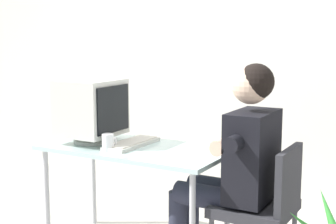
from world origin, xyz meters
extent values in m
cube|color=silver|center=(0.30, 1.40, 1.50)|extent=(8.00, 0.10, 3.00)
cylinder|color=#B7B7BC|center=(-0.55, -0.25, 0.34)|extent=(0.04, 0.04, 0.69)
cylinder|color=#B7B7BC|center=(-0.55, 0.25, 0.34)|extent=(0.04, 0.04, 0.69)
cylinder|color=#B7B7BC|center=(0.55, 0.25, 0.34)|extent=(0.04, 0.04, 0.69)
cube|color=silver|center=(0.00, 0.00, 0.70)|extent=(1.22, 0.63, 0.03)
cylinder|color=silver|center=(-0.33, -0.03, 0.72)|extent=(0.24, 0.24, 0.02)
cylinder|color=silver|center=(-0.33, -0.03, 0.75)|extent=(0.06, 0.06, 0.03)
cube|color=silver|center=(-0.33, -0.03, 0.96)|extent=(0.35, 0.40, 0.37)
cube|color=black|center=(-0.15, -0.03, 0.96)|extent=(0.01, 0.34, 0.31)
cube|color=silver|center=(-0.04, 0.02, 0.73)|extent=(0.17, 0.46, 0.02)
cube|color=beige|center=(-0.04, 0.02, 0.74)|extent=(0.15, 0.41, 0.01)
cube|color=#2D2D33|center=(0.83, 0.00, 0.44)|extent=(0.44, 0.44, 0.06)
cube|color=#2D2D33|center=(1.03, 0.00, 0.65)|extent=(0.04, 0.39, 0.35)
cube|color=black|center=(0.81, 0.00, 0.75)|extent=(0.22, 0.39, 0.52)
sphere|color=beige|center=(0.79, 0.00, 1.16)|extent=(0.22, 0.22, 0.22)
sphere|color=black|center=(0.82, 0.00, 1.18)|extent=(0.21, 0.21, 0.21)
cylinder|color=#262838|center=(0.59, -0.09, 0.49)|extent=(0.45, 0.14, 0.14)
cylinder|color=#262838|center=(0.59, 0.09, 0.49)|extent=(0.45, 0.14, 0.14)
cylinder|color=#262838|center=(0.36, 0.09, 0.25)|extent=(0.11, 0.11, 0.49)
cylinder|color=black|center=(0.79, -0.22, 0.87)|extent=(0.09, 0.14, 0.09)
cylinder|color=black|center=(0.79, 0.23, 0.87)|extent=(0.09, 0.14, 0.09)
cylinder|color=beige|center=(0.67, 0.00, 0.82)|extent=(0.09, 0.39, 0.09)
cylinder|color=white|center=(-0.09, -0.18, 0.77)|extent=(0.08, 0.08, 0.11)
torus|color=white|center=(-0.09, -0.14, 0.77)|extent=(0.07, 0.01, 0.07)
camera|label=1|loc=(1.80, -2.73, 1.46)|focal=54.47mm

